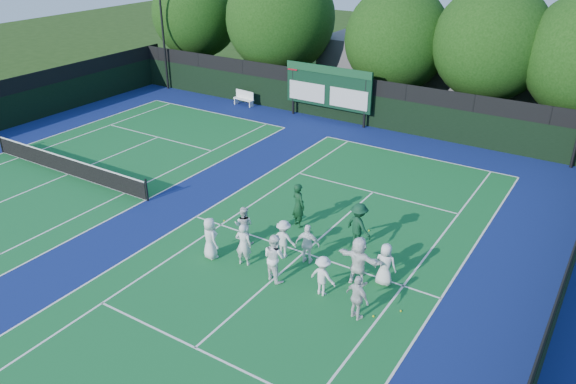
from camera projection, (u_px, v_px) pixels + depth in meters
The scene contains 32 objects.
ground at pixel (290, 265), 21.08m from camera, with size 120.00×120.00×0.00m, color #1C370F.
court_apron at pixel (187, 214), 24.74m from camera, with size 34.00×32.00×0.01m, color navy.
near_court at pixel (304, 253), 21.84m from camera, with size 11.05×23.85×0.01m.
left_court at pixel (69, 174), 28.60m from camera, with size 11.05×23.85×0.01m.
back_fence at pixel (345, 101), 35.53m from camera, with size 34.00×0.08×3.00m.
divider_fence_right at pixel (560, 300), 16.91m from camera, with size 0.08×32.00×3.00m.
scoreboard at pixel (328, 87), 35.34m from camera, with size 6.00×0.21×3.55m.
clubhouse at pixel (448, 73), 39.39m from camera, with size 18.00×6.00×4.00m, color #5B5B60.
light_pole_left at pixel (160, 3), 40.39m from camera, with size 1.20×0.30×10.12m.
tennis_net at pixel (67, 165), 28.39m from camera, with size 11.30×0.10×1.10m.
bench at pixel (244, 98), 39.02m from camera, with size 1.66×0.62×1.03m.
tree_a at pixel (198, 16), 43.88m from camera, with size 6.80×6.80×8.47m.
tree_b at pixel (283, 21), 39.94m from camera, with size 7.80×7.80×9.31m.
tree_c at pixel (400, 42), 35.88m from camera, with size 6.73×6.73×8.18m.
tree_d at pixel (494, 46), 32.88m from camera, with size 6.85×6.85×8.63m.
tennis_ball_0 at pixel (238, 234), 23.09m from camera, with size 0.07×0.07×0.07m, color #CDCD18.
tennis_ball_2 at pixel (401, 311), 18.54m from camera, with size 0.07×0.07×0.07m, color #CDCD18.
tennis_ball_3 at pixel (224, 221), 24.10m from camera, with size 0.07×0.07×0.07m, color #CDCD18.
tennis_ball_4 at pixel (369, 231), 23.34m from camera, with size 0.07×0.07×0.07m, color #CDCD18.
tennis_ball_5 at pixel (373, 316), 18.30m from camera, with size 0.07×0.07×0.07m, color #CDCD18.
player_front_0 at pixel (210, 238), 21.21m from camera, with size 0.82×0.53×1.68m, color white.
player_front_1 at pixel (244, 245), 20.76m from camera, with size 0.63×0.41×1.71m, color silver.
player_front_2 at pixel (274, 257), 19.88m from camera, with size 0.88×0.69×1.82m, color white.
player_front_3 at pixel (323, 276), 19.12m from camera, with size 0.97×0.56×1.50m, color silver.
player_front_4 at pixel (358, 298), 17.93m from camera, with size 0.94×0.39×1.61m, color silver.
player_back_0 at pixel (244, 225), 22.18m from camera, with size 0.78×0.61×1.60m, color silver.
player_back_1 at pixel (284, 239), 21.31m from camera, with size 0.99×0.57×1.54m, color silver.
player_back_2 at pixel (308, 244), 20.92m from camera, with size 0.93×0.39×1.59m, color white.
player_back_3 at pixel (359, 261), 19.62m from camera, with size 1.73×0.55×1.87m, color white.
player_back_4 at pixel (385, 264), 19.65m from camera, with size 0.79×0.51×1.62m, color silver.
coach_left at pixel (298, 205), 23.36m from camera, with size 0.71×0.47×1.96m, color #0E341A.
coach_right at pixel (359, 226), 21.84m from camera, with size 1.23×0.71×1.90m, color #0F3720.
Camera 1 is at (9.47, -15.04, 11.68)m, focal length 35.00 mm.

